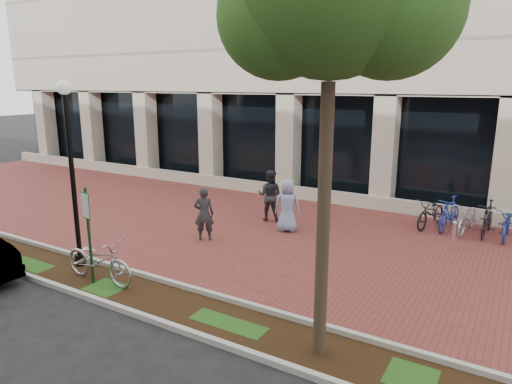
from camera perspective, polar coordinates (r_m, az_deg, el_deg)
The scene contains 13 objects.
ground at distance 14.37m, azimuth 2.18°, elevation -5.26°, with size 120.00×120.00×0.00m, color black.
brick_plaza at distance 14.37m, azimuth 2.18°, elevation -5.25°, with size 40.00×9.00×0.01m, color brown.
planting_strip at distance 10.42m, azimuth -12.25°, elevation -13.08°, with size 40.00×1.50×0.01m, color black.
curb_plaza_side at distance 10.89m, azimuth -9.53°, elevation -11.42°, with size 40.00×0.12×0.12m, color #AEADA4.
curb_street_side at distance 9.93m, azimuth -15.30°, elevation -14.31°, with size 40.00×0.12×0.12m, color #AEADA4.
parking_sign at distance 11.15m, azimuth -20.31°, elevation -3.67°, with size 0.34×0.07×2.32m.
lamppost at distance 12.14m, azimuth -22.08°, elevation 3.15°, with size 0.36×0.36×4.69m.
locked_bicycle at distance 11.47m, azimuth -19.05°, elevation -8.03°, with size 0.73×2.10×1.10m, color #B1B1B5.
pedestrian_left at distance 13.66m, azimuth -6.52°, elevation -2.74°, with size 0.60×0.39×1.64m, color #28282D.
pedestrian_mid at distance 15.56m, azimuth 1.74°, elevation -0.43°, with size 0.85×0.67×1.76m, color #28282D.
pedestrian_right at distance 14.44m, azimuth 3.95°, elevation -1.71°, with size 0.82×0.53×1.68m, color #8095BF.
bollard at distance 13.92m, azimuth 23.48°, elevation -5.07°, with size 0.12×0.12×0.89m.
bike_rack_cluster at distance 15.82m, azimuth 24.97°, elevation -2.86°, with size 3.08×1.96×1.09m.
Camera 1 is at (6.52, -11.95, 4.60)m, focal length 32.00 mm.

